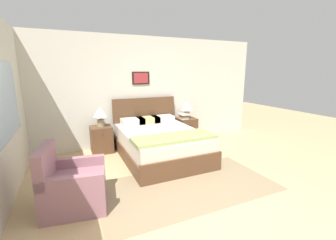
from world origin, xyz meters
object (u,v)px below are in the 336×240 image
(nightstand_near_window, at_px, (102,139))
(table_lamp_by_door, at_px, (187,107))
(armchair, at_px, (72,186))
(nightstand_by_door, at_px, (186,129))
(bed, at_px, (160,142))
(table_lamp_near_window, at_px, (100,113))

(nightstand_near_window, height_order, table_lamp_by_door, table_lamp_by_door)
(armchair, bearing_deg, nightstand_by_door, 133.80)
(armchair, bearing_deg, table_lamp_by_door, 133.94)
(nightstand_by_door, distance_m, table_lamp_by_door, 0.59)
(nightstand_near_window, bearing_deg, armchair, -108.59)
(bed, height_order, armchair, bed)
(nightstand_near_window, distance_m, table_lamp_by_door, 2.26)
(armchair, relative_size, table_lamp_near_window, 2.00)
(bed, bearing_deg, table_lamp_near_window, 142.25)
(nightstand_near_window, xyz_separation_m, table_lamp_near_window, (0.01, 0.02, 0.59))
(nightstand_by_door, xyz_separation_m, table_lamp_near_window, (-2.15, 0.02, 0.59))
(armchair, relative_size, nightstand_by_door, 1.48)
(bed, relative_size, table_lamp_by_door, 4.75)
(table_lamp_near_window, bearing_deg, nightstand_by_door, -0.57)
(bed, height_order, table_lamp_near_window, bed)
(nightstand_by_door, height_order, table_lamp_near_window, table_lamp_near_window)
(armchair, height_order, nightstand_by_door, armchair)
(bed, xyz_separation_m, table_lamp_by_door, (1.10, 0.83, 0.56))
(bed, relative_size, nightstand_near_window, 3.52)
(table_lamp_near_window, bearing_deg, armchair, -108.73)
(bed, xyz_separation_m, nightstand_by_door, (1.08, 0.81, -0.03))
(armchair, distance_m, nightstand_by_door, 3.45)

